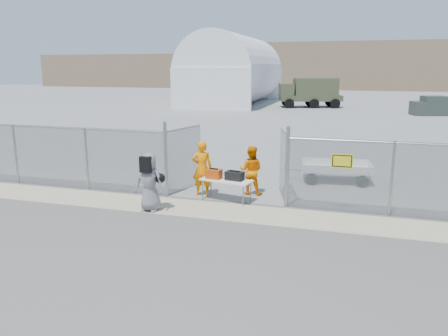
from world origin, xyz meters
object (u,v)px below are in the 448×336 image
(security_worker_right, at_px, (251,170))
(utility_trailer, at_px, (336,171))
(folding_table, at_px, (226,190))
(security_worker_left, at_px, (202,168))
(visitor, at_px, (149,182))

(security_worker_right, xyz_separation_m, utility_trailer, (2.69, 2.58, -0.44))
(folding_table, relative_size, security_worker_right, 0.99)
(security_worker_left, bearing_deg, utility_trailer, -152.98)
(visitor, bearing_deg, security_worker_left, 63.22)
(folding_table, distance_m, security_worker_left, 1.16)
(folding_table, height_order, utility_trailer, utility_trailer)
(folding_table, height_order, visitor, visitor)
(security_worker_left, distance_m, visitor, 2.21)
(security_worker_left, height_order, visitor, security_worker_left)
(visitor, height_order, utility_trailer, visitor)
(folding_table, relative_size, security_worker_left, 0.89)
(visitor, bearing_deg, security_worker_right, 44.72)
(visitor, bearing_deg, utility_trailer, 43.76)
(security_worker_right, height_order, visitor, visitor)
(utility_trailer, bearing_deg, security_worker_left, -149.39)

